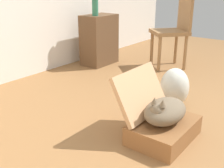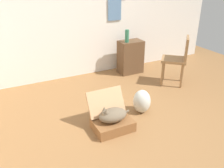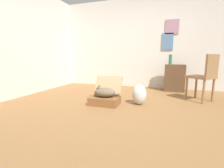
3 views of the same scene
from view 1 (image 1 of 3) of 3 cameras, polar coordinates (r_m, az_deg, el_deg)
ground_plane at (r=2.51m, az=16.29°, el=-7.96°), size 7.68×7.68×0.00m
suitcase_base at (r=2.21m, az=10.53°, el=-9.26°), size 0.55×0.39×0.15m
suitcase_lid at (r=2.19m, az=5.92°, el=-1.80°), size 0.55×0.22×0.36m
cat at (r=2.13m, az=10.70°, el=-5.44°), size 0.49×0.28×0.23m
plastic_bag_white at (r=2.76m, az=12.67°, el=-0.64°), size 0.28×0.28×0.38m
side_table at (r=4.08m, az=-2.62°, el=9.03°), size 0.51×0.33×0.71m
vase_tall at (r=3.89m, az=-3.48°, el=15.66°), size 0.08×0.08×0.26m
chair at (r=3.97m, az=12.63°, el=10.82°), size 0.62×0.61×0.95m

